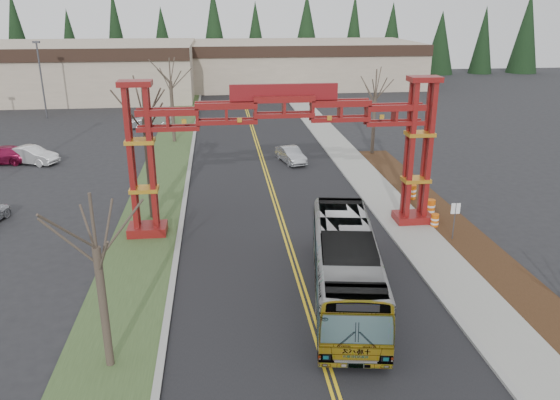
{
  "coord_description": "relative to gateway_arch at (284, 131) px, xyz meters",
  "views": [
    {
      "loc": [
        -3.66,
        -12.07,
        12.69
      ],
      "look_at": [
        -0.72,
        13.57,
        3.43
      ],
      "focal_mm": 35.0,
      "sensor_mm": 36.0,
      "label": 1
    }
  ],
  "objects": [
    {
      "name": "parked_car_far_a",
      "position": [
        -11.0,
        30.19,
        -5.25
      ],
      "size": [
        4.71,
        2.56,
        1.47
      ],
      "primitive_type": "imported",
      "rotation": [
        0.0,
        0.0,
        4.95
      ],
      "color": "#999BA0",
      "rests_on": "ground"
    },
    {
      "name": "barrel_north",
      "position": [
        9.35,
        4.02,
        -5.43
      ],
      "size": [
        0.59,
        0.59,
        1.1
      ],
      "color": "#D5590B",
      "rests_on": "ground"
    },
    {
      "name": "conifer_treeline",
      "position": [
        0.25,
        74.0,
        0.5
      ],
      "size": [
        116.1,
        5.6,
        13.0
      ],
      "color": "black",
      "rests_on": "ground"
    },
    {
      "name": "curb_right",
      "position": [
        6.15,
        7.0,
        -5.91
      ],
      "size": [
        0.3,
        110.0,
        0.15
      ],
      "primitive_type": "cube",
      "color": "#999994",
      "rests_on": "ground"
    },
    {
      "name": "barrel_mid",
      "position": [
        9.49,
        0.96,
        -5.43
      ],
      "size": [
        0.59,
        0.59,
        1.1
      ],
      "color": "#D5590B",
      "rests_on": "ground"
    },
    {
      "name": "sidewalk_right",
      "position": [
        7.6,
        7.0,
        -5.91
      ],
      "size": [
        2.6,
        110.0,
        0.14
      ],
      "primitive_type": "cube",
      "color": "gray",
      "rests_on": "ground"
    },
    {
      "name": "lane_line_left",
      "position": [
        -0.12,
        7.0,
        -5.96
      ],
      "size": [
        0.12,
        100.0,
        0.01
      ],
      "primitive_type": "cube",
      "color": "gold",
      "rests_on": "road"
    },
    {
      "name": "grass_median",
      "position": [
        -8.0,
        7.0,
        -5.94
      ],
      "size": [
        4.0,
        110.0,
        0.08
      ],
      "primitive_type": "cube",
      "color": "#364D26",
      "rests_on": "ground"
    },
    {
      "name": "bare_tree_median_mid",
      "position": [
        -8.0,
        2.7,
        0.29
      ],
      "size": [
        3.31,
        3.31,
        8.5
      ],
      "color": "#382D26",
      "rests_on": "ground"
    },
    {
      "name": "transit_bus",
      "position": [
        1.8,
        -8.41,
        -4.39
      ],
      "size": [
        4.44,
        11.75,
        3.19
      ],
      "primitive_type": "imported",
      "rotation": [
        0.0,
        0.0,
        -0.16
      ],
      "color": "#9EA1A6",
      "rests_on": "ground"
    },
    {
      "name": "street_sign",
      "position": [
        9.35,
        -2.87,
        -4.35
      ],
      "size": [
        0.52,
        0.06,
        2.27
      ],
      "color": "#3F3F44",
      "rests_on": "ground"
    },
    {
      "name": "gateway_arch",
      "position": [
        0.0,
        0.0,
        0.0
      ],
      "size": [
        18.2,
        1.6,
        8.9
      ],
      "color": "maroon",
      "rests_on": "ground"
    },
    {
      "name": "parked_car_near_b",
      "position": [
        -19.42,
        16.5,
        -5.24
      ],
      "size": [
        4.79,
        3.2,
        1.49
      ],
      "primitive_type": "imported",
      "rotation": [
        0.0,
        0.0,
        1.18
      ],
      "color": "white",
      "rests_on": "ground"
    },
    {
      "name": "barrel_south",
      "position": [
        9.04,
        -0.94,
        -5.54
      ],
      "size": [
        0.48,
        0.48,
        0.89
      ],
      "color": "#D5590B",
      "rests_on": "ground"
    },
    {
      "name": "bare_tree_median_near",
      "position": [
        -8.0,
        -12.41,
        -1.17
      ],
      "size": [
        3.01,
        3.01,
        6.82
      ],
      "color": "#382D26",
      "rests_on": "ground"
    },
    {
      "name": "retail_building_east",
      "position": [
        10.0,
        61.95,
        -2.47
      ],
      "size": [
        38.0,
        20.3,
        7.0
      ],
      "color": "tan",
      "rests_on": "ground"
    },
    {
      "name": "retail_building_west",
      "position": [
        -30.0,
        53.96,
        -2.22
      ],
      "size": [
        46.0,
        22.3,
        7.5
      ],
      "color": "tan",
      "rests_on": "ground"
    },
    {
      "name": "curb_left",
      "position": [
        -6.15,
        7.0,
        -5.91
      ],
      "size": [
        0.3,
        110.0,
        0.15
      ],
      "primitive_type": "cube",
      "color": "#999994",
      "rests_on": "ground"
    },
    {
      "name": "silver_sedan",
      "position": [
        2.36,
        14.4,
        -5.32
      ],
      "size": [
        2.39,
        4.27,
        1.33
      ],
      "primitive_type": "imported",
      "rotation": [
        0.0,
        0.0,
        0.26
      ],
      "color": "#A5A8AD",
      "rests_on": "ground"
    },
    {
      "name": "bare_tree_median_far",
      "position": [
        -8.0,
        23.03,
        -0.16
      ],
      "size": [
        3.3,
        3.3,
        8.03
      ],
      "color": "#382D26",
      "rests_on": "ground"
    },
    {
      "name": "road",
      "position": [
        -0.0,
        7.0,
        -5.97
      ],
      "size": [
        12.0,
        110.0,
        0.02
      ],
      "primitive_type": "cube",
      "color": "black",
      "rests_on": "ground"
    },
    {
      "name": "bare_tree_right_far",
      "position": [
        10.0,
        16.32,
        -0.54
      ],
      "size": [
        3.08,
        3.08,
        7.51
      ],
      "color": "#382D26",
      "rests_on": "ground"
    },
    {
      "name": "lane_line_right",
      "position": [
        0.12,
        7.0,
        -5.96
      ],
      "size": [
        0.12,
        100.0,
        0.01
      ],
      "primitive_type": "cube",
      "color": "gold",
      "rests_on": "road"
    },
    {
      "name": "landscape_strip",
      "position": [
        10.2,
        -8.0,
        -5.92
      ],
      "size": [
        2.6,
        50.0,
        0.12
      ],
      "primitive_type": "cube",
      "color": "#311E10",
      "rests_on": "ground"
    },
    {
      "name": "light_pole_far",
      "position": [
        -23.84,
        36.87,
        -0.88
      ],
      "size": [
        0.76,
        0.38,
        8.82
      ],
      "color": "#3F3F44",
      "rests_on": "ground"
    },
    {
      "name": "parked_car_mid_a",
      "position": [
        -22.04,
        16.86,
        -5.25
      ],
      "size": [
        5.11,
        2.19,
        1.47
      ],
      "primitive_type": "imported",
      "rotation": [
        0.0,
        0.0,
        4.69
      ],
      "color": "maroon",
      "rests_on": "ground"
    }
  ]
}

